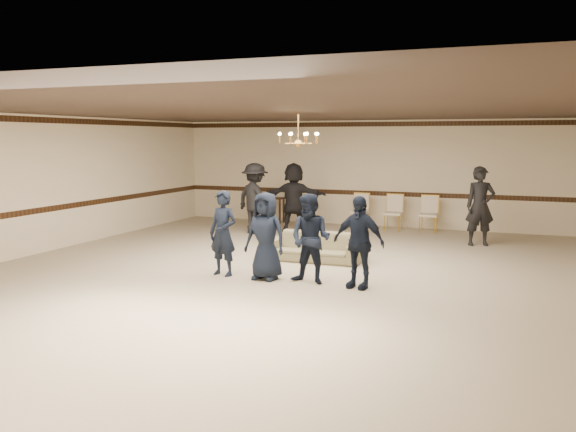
{
  "coord_description": "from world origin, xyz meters",
  "views": [
    {
      "loc": [
        4.37,
        -10.77,
        2.66
      ],
      "look_at": [
        0.36,
        -0.5,
        1.22
      ],
      "focal_mm": 37.19,
      "sensor_mm": 36.0,
      "label": 1
    }
  ],
  "objects_px": {
    "boy_b": "(266,236)",
    "adult_right": "(480,206)",
    "chandelier": "(298,128)",
    "boy_d": "(358,242)",
    "banquet_chair_mid": "(393,213)",
    "adult_left": "(255,198)",
    "banquet_chair_right": "(428,215)",
    "settee": "(314,247)",
    "boy_c": "(311,239)",
    "boy_a": "(223,233)",
    "banquet_chair_left": "(360,211)",
    "console_table": "(269,210)",
    "adult_mid": "(294,197)"
  },
  "relations": [
    {
      "from": "boy_d",
      "to": "banquet_chair_mid",
      "type": "xyz_separation_m",
      "value": [
        -0.75,
        6.87,
        -0.31
      ]
    },
    {
      "from": "boy_b",
      "to": "banquet_chair_right",
      "type": "height_order",
      "value": "boy_b"
    },
    {
      "from": "boy_a",
      "to": "console_table",
      "type": "bearing_deg",
      "value": 116.61
    },
    {
      "from": "settee",
      "to": "adult_right",
      "type": "height_order",
      "value": "adult_right"
    },
    {
      "from": "banquet_chair_right",
      "to": "boy_b",
      "type": "bearing_deg",
      "value": -108.58
    },
    {
      "from": "chandelier",
      "to": "boy_b",
      "type": "distance_m",
      "value": 2.6
    },
    {
      "from": "chandelier",
      "to": "adult_right",
      "type": "xyz_separation_m",
      "value": [
        3.47,
        3.64,
        -1.89
      ]
    },
    {
      "from": "adult_right",
      "to": "settee",
      "type": "bearing_deg",
      "value": -154.8
    },
    {
      "from": "boy_b",
      "to": "adult_mid",
      "type": "relative_size",
      "value": 0.84
    },
    {
      "from": "boy_c",
      "to": "adult_left",
      "type": "height_order",
      "value": "adult_left"
    },
    {
      "from": "boy_b",
      "to": "boy_c",
      "type": "xyz_separation_m",
      "value": [
        0.9,
        0.0,
        0.0
      ]
    },
    {
      "from": "boy_d",
      "to": "banquet_chair_mid",
      "type": "height_order",
      "value": "boy_d"
    },
    {
      "from": "boy_d",
      "to": "banquet_chair_mid",
      "type": "bearing_deg",
      "value": 107.58
    },
    {
      "from": "adult_mid",
      "to": "banquet_chair_left",
      "type": "relative_size",
      "value": 1.92
    },
    {
      "from": "settee",
      "to": "banquet_chair_mid",
      "type": "height_order",
      "value": "banquet_chair_mid"
    },
    {
      "from": "settee",
      "to": "chandelier",
      "type": "bearing_deg",
      "value": -123.6
    },
    {
      "from": "settee",
      "to": "banquet_chair_left",
      "type": "height_order",
      "value": "banquet_chair_left"
    },
    {
      "from": "boy_d",
      "to": "settee",
      "type": "height_order",
      "value": "boy_d"
    },
    {
      "from": "boy_c",
      "to": "banquet_chair_mid",
      "type": "xyz_separation_m",
      "value": [
        0.15,
        6.87,
        -0.31
      ]
    },
    {
      "from": "boy_b",
      "to": "adult_right",
      "type": "xyz_separation_m",
      "value": [
        3.53,
        5.24,
        0.16
      ]
    },
    {
      "from": "adult_mid",
      "to": "banquet_chair_right",
      "type": "distance_m",
      "value": 3.85
    },
    {
      "from": "boy_b",
      "to": "banquet_chair_right",
      "type": "bearing_deg",
      "value": 78.14
    },
    {
      "from": "boy_b",
      "to": "settee",
      "type": "relative_size",
      "value": 0.79
    },
    {
      "from": "adult_left",
      "to": "banquet_chair_mid",
      "type": "xyz_separation_m",
      "value": [
        3.52,
        1.93,
        -0.47
      ]
    },
    {
      "from": "boy_c",
      "to": "adult_mid",
      "type": "distance_m",
      "value": 6.16
    },
    {
      "from": "boy_b",
      "to": "boy_a",
      "type": "bearing_deg",
      "value": -175.25
    },
    {
      "from": "banquet_chair_right",
      "to": "console_table",
      "type": "xyz_separation_m",
      "value": [
        -5.0,
        0.2,
        -0.11
      ]
    },
    {
      "from": "adult_left",
      "to": "adult_mid",
      "type": "bearing_deg",
      "value": -118.07
    },
    {
      "from": "boy_c",
      "to": "banquet_chair_mid",
      "type": "bearing_deg",
      "value": 96.44
    },
    {
      "from": "settee",
      "to": "adult_left",
      "type": "bearing_deg",
      "value": 131.62
    },
    {
      "from": "adult_right",
      "to": "console_table",
      "type": "distance_m",
      "value": 6.76
    },
    {
      "from": "boy_c",
      "to": "adult_mid",
      "type": "xyz_separation_m",
      "value": [
        -2.47,
        5.64,
        0.16
      ]
    },
    {
      "from": "boy_c",
      "to": "adult_left",
      "type": "bearing_deg",
      "value": 131.97
    },
    {
      "from": "boy_b",
      "to": "banquet_chair_left",
      "type": "relative_size",
      "value": 1.61
    },
    {
      "from": "boy_a",
      "to": "boy_b",
      "type": "bearing_deg",
      "value": 10.41
    },
    {
      "from": "settee",
      "to": "banquet_chair_left",
      "type": "xyz_separation_m",
      "value": [
        -0.25,
        4.89,
        0.21
      ]
    },
    {
      "from": "adult_mid",
      "to": "banquet_chair_right",
      "type": "relative_size",
      "value": 1.92
    },
    {
      "from": "boy_b",
      "to": "banquet_chair_mid",
      "type": "xyz_separation_m",
      "value": [
        1.05,
        6.87,
        -0.31
      ]
    },
    {
      "from": "adult_left",
      "to": "boy_d",
      "type": "bearing_deg",
      "value": 154.89
    },
    {
      "from": "chandelier",
      "to": "banquet_chair_left",
      "type": "bearing_deg",
      "value": 90.13
    },
    {
      "from": "chandelier",
      "to": "boy_b",
      "type": "relative_size",
      "value": 0.57
    },
    {
      "from": "chandelier",
      "to": "console_table",
      "type": "relative_size",
      "value": 0.96
    },
    {
      "from": "banquet_chair_left",
      "to": "settee",
      "type": "bearing_deg",
      "value": -83.0
    },
    {
      "from": "boy_a",
      "to": "banquet_chair_right",
      "type": "height_order",
      "value": "boy_a"
    },
    {
      "from": "boy_d",
      "to": "banquet_chair_left",
      "type": "xyz_separation_m",
      "value": [
        -1.75,
        6.87,
        -0.31
      ]
    },
    {
      "from": "boy_a",
      "to": "adult_mid",
      "type": "height_order",
      "value": "adult_mid"
    },
    {
      "from": "boy_d",
      "to": "banquet_chair_right",
      "type": "height_order",
      "value": "boy_d"
    },
    {
      "from": "banquet_chair_mid",
      "to": "chandelier",
      "type": "bearing_deg",
      "value": -101.69
    },
    {
      "from": "adult_left",
      "to": "console_table",
      "type": "xyz_separation_m",
      "value": [
        -0.48,
        2.13,
        -0.58
      ]
    },
    {
      "from": "chandelier",
      "to": "adult_mid",
      "type": "height_order",
      "value": "chandelier"
    }
  ]
}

